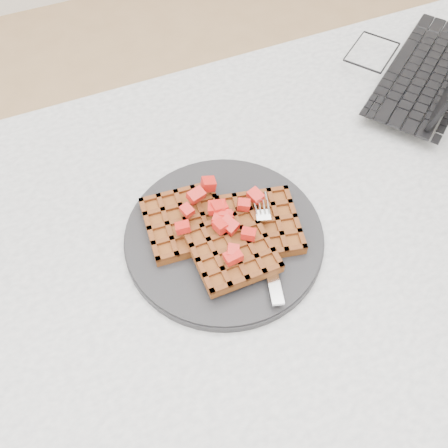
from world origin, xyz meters
The scene contains 7 objects.
ground centered at (0.00, 0.00, 0.00)m, with size 4.00×4.00×0.00m, color tan.
table centered at (0.00, 0.00, 0.64)m, with size 1.20×0.80×0.75m.
plate centered at (-0.11, 0.02, 0.76)m, with size 0.29×0.29×0.02m, color black.
waffles centered at (-0.11, 0.02, 0.78)m, with size 0.22×0.19×0.03m.
strawberry_pile centered at (-0.11, 0.02, 0.80)m, with size 0.15×0.15×0.02m, color #A20100, non-canonical shape.
fork centered at (-0.07, -0.02, 0.77)m, with size 0.02×0.18×0.02m, color silver, non-canonical shape.
laptop centered at (0.35, 0.21, 0.79)m, with size 0.40×0.39×0.23m.
Camera 1 is at (-0.27, -0.33, 1.36)m, focal length 40.00 mm.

